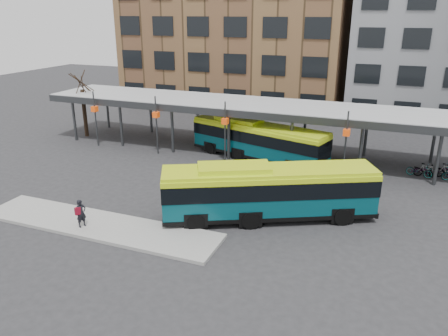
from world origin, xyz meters
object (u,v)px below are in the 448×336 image
at_px(tree, 84,111).
at_px(bus_rear, 258,139).
at_px(bus_front, 268,191).
at_px(pedestrian, 81,213).

bearing_deg(tree, bus_rear, -2.13).
height_order(tree, bus_front, tree).
relative_size(tree, bus_rear, 0.48).
xyz_separation_m(bus_front, bus_rear, (-3.69, 9.94, -0.07)).
height_order(tree, pedestrian, tree).
distance_m(bus_rear, pedestrian, 15.85).
distance_m(tree, bus_rear, 17.16).
bearing_deg(bus_front, tree, 126.55).
bearing_deg(pedestrian, bus_rear, 2.24).
relative_size(tree, pedestrian, 3.60).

